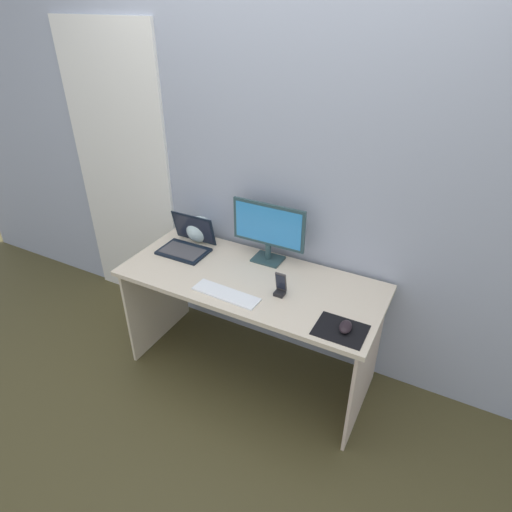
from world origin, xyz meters
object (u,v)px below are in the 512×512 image
(fishbowl, at_px, (199,229))
(keyboard_external, at_px, (226,294))
(mouse, at_px, (346,327))
(monitor, at_px, (269,230))
(laptop, at_px, (187,243))
(phone_in_dock, at_px, (280,287))

(fishbowl, distance_m, keyboard_external, 0.66)
(fishbowl, height_order, mouse, fishbowl)
(monitor, height_order, laptop, monitor)
(keyboard_external, xyz_separation_m, mouse, (0.67, 0.02, 0.02))
(phone_in_dock, bearing_deg, keyboard_external, -151.17)
(monitor, xyz_separation_m, phone_in_dock, (0.22, -0.29, -0.16))
(laptop, bearing_deg, monitor, 13.67)
(monitor, bearing_deg, keyboard_external, -95.81)
(fishbowl, height_order, keyboard_external, fishbowl)
(keyboard_external, height_order, mouse, mouse)
(laptop, height_order, mouse, laptop)
(monitor, height_order, fishbowl, monitor)
(mouse, bearing_deg, fishbowl, 152.78)
(laptop, relative_size, fishbowl, 1.75)
(monitor, distance_m, phone_in_dock, 0.40)
(mouse, bearing_deg, keyboard_external, 175.19)
(monitor, height_order, phone_in_dock, monitor)
(laptop, relative_size, mouse, 3.04)
(monitor, relative_size, laptop, 1.52)
(laptop, height_order, phone_in_dock, laptop)
(fishbowl, xyz_separation_m, keyboard_external, (0.47, -0.45, -0.08))
(laptop, distance_m, keyboard_external, 0.56)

